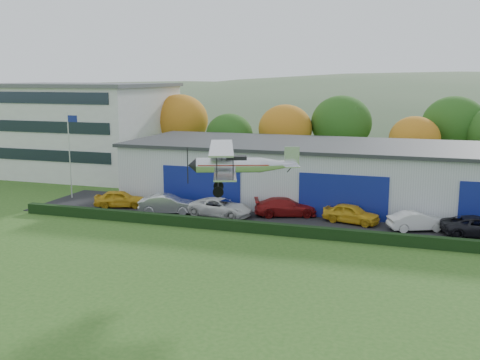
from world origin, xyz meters
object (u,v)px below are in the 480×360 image
(flagpole, at_px, (70,147))
(biplane, at_px, (238,164))
(car_6, at_px, (478,226))
(car_0, at_px, (120,199))
(car_1, at_px, (168,204))
(car_3, at_px, (286,207))
(car_4, at_px, (351,213))
(car_5, at_px, (417,221))
(office_block, at_px, (77,128))
(hangar, at_px, (352,174))
(car_2, at_px, (220,207))

(flagpole, xyz_separation_m, biplane, (20.43, -12.88, 1.39))
(car_6, xyz_separation_m, biplane, (-14.23, -11.00, 5.42))
(flagpole, distance_m, car_0, 7.54)
(car_1, bearing_deg, biplane, -151.36)
(biplane, bearing_deg, car_3, 70.46)
(flagpole, relative_size, car_4, 1.85)
(car_5, bearing_deg, office_block, 45.22)
(car_5, distance_m, car_6, 4.11)
(car_3, bearing_deg, car_1, 83.78)
(office_block, distance_m, car_0, 21.08)
(hangar, bearing_deg, car_6, -38.81)
(office_block, relative_size, flagpole, 2.57)
(hangar, distance_m, car_0, 20.47)
(car_2, relative_size, car_4, 1.20)
(office_block, height_order, car_1, office_block)
(car_6, distance_m, biplane, 18.78)
(flagpole, height_order, biplane, flagpole)
(car_4, bearing_deg, office_block, 81.60)
(car_3, bearing_deg, hangar, -54.39)
(office_block, xyz_separation_m, car_5, (38.67, -14.72, -4.47))
(office_block, distance_m, biplane, 38.55)
(car_1, bearing_deg, flagpole, 62.12)
(flagpole, relative_size, car_6, 1.58)
(car_0, xyz_separation_m, car_6, (28.56, 0.04, -0.03))
(car_0, distance_m, car_2, 9.32)
(hangar, distance_m, car_2, 12.65)
(office_block, xyz_separation_m, flagpole, (8.12, -13.00, -0.43))
(car_6, bearing_deg, office_block, 56.04)
(hangar, relative_size, car_2, 7.83)
(hangar, bearing_deg, car_1, -148.06)
(car_2, height_order, car_3, car_3)
(office_block, height_order, car_0, office_block)
(office_block, xyz_separation_m, car_3, (28.52, -13.46, -4.43))
(car_2, bearing_deg, car_5, -81.18)
(hangar, relative_size, car_1, 8.66)
(flagpole, bearing_deg, hangar, 13.51)
(hangar, relative_size, car_4, 9.39)
(flagpole, distance_m, biplane, 24.19)
(car_4, bearing_deg, hangar, 20.83)
(car_0, distance_m, car_1, 4.95)
(hangar, xyz_separation_m, car_3, (-4.48, -6.44, -1.87))
(car_2, bearing_deg, biplane, -147.83)
(hangar, height_order, biplane, biplane)
(car_1, bearing_deg, car_0, 67.02)
(car_2, height_order, biplane, biplane)
(office_block, height_order, car_3, office_block)
(hangar, distance_m, car_1, 16.48)
(car_4, bearing_deg, car_0, 106.70)
(car_4, relative_size, car_6, 0.86)
(biplane, bearing_deg, hangar, 57.03)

